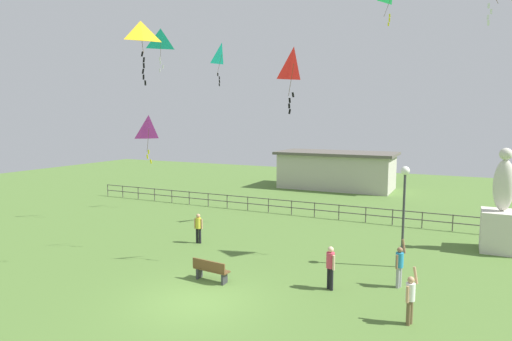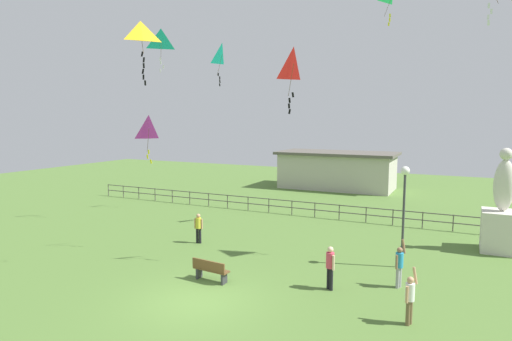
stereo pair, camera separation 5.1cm
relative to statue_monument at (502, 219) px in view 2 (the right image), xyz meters
name	(u,v)px [view 2 (the right image)]	position (x,y,z in m)	size (l,w,h in m)	color
ground_plane	(197,301)	(-9.67, -10.97, -1.54)	(80.00, 80.00, 0.00)	#517533
statue_monument	(502,219)	(0.00, 0.00, 0.00)	(1.70, 1.70, 4.88)	beige
lamppost	(404,194)	(-3.85, -4.33, 1.59)	(0.36, 0.36, 4.27)	#38383D
park_bench	(210,270)	(-10.22, -9.22, -1.07)	(1.53, 0.55, 0.85)	brown
person_0	(410,297)	(-2.95, -9.56, -0.65)	(0.35, 0.44, 1.76)	brown
person_1	(198,226)	(-13.50, -5.10, -0.67)	(0.45, 0.28, 1.50)	black
person_2	(330,265)	(-5.88, -7.98, -0.61)	(0.40, 0.34, 1.61)	black
person_3	(399,264)	(-3.65, -6.69, -0.63)	(0.36, 0.45, 1.80)	#99999E
kite_1	(149,130)	(-14.62, -7.29, 4.18)	(0.92, 0.96, 2.18)	#B22DB2
kite_2	(293,66)	(-7.89, -6.66, 6.73)	(0.83, 0.87, 2.58)	red
kite_3	(161,40)	(-17.56, -2.53, 9.11)	(1.24, 1.21, 2.36)	#19B2B2
kite_4	(222,55)	(-16.09, 1.79, 8.75)	(1.03, 0.94, 2.69)	#19B2B2
kite_5	(141,36)	(-13.25, -9.23, 7.87)	(0.96, 1.06, 2.44)	yellow
waterfront_railing	(316,208)	(-10.03, 3.03, -0.91)	(36.02, 0.06, 0.95)	#4C4742
pavilion_building	(337,170)	(-12.04, 15.03, 0.13)	(10.36, 5.15, 3.30)	#B7B2A3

